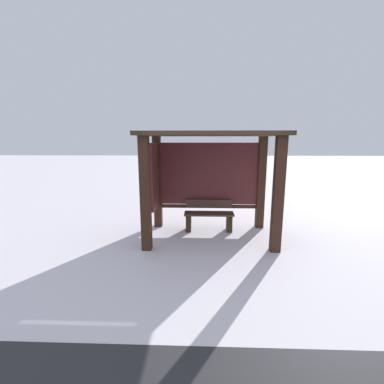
{
  "coord_description": "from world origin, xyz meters",
  "views": [
    {
      "loc": [
        -0.2,
        -5.61,
        2.16
      ],
      "look_at": [
        -0.39,
        0.14,
        1.0
      ],
      "focal_mm": 24.53,
      "sensor_mm": 36.0,
      "label": 1
    }
  ],
  "objects": [
    {
      "name": "ground_plane",
      "position": [
        0.0,
        0.0,
        0.0
      ],
      "size": [
        60.0,
        60.0,
        0.0
      ],
      "primitive_type": "plane",
      "color": "silver"
    },
    {
      "name": "bus_shelter",
      "position": [
        -0.11,
        0.21,
        1.63
      ],
      "size": [
        2.91,
        1.82,
        2.31
      ],
      "color": "#382015",
      "rests_on": "ground"
    },
    {
      "name": "bench_left_inside",
      "position": [
        0.0,
        0.44,
        0.34
      ],
      "size": [
        1.17,
        0.36,
        0.72
      ],
      "color": "#4C3327",
      "rests_on": "ground"
    }
  ]
}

